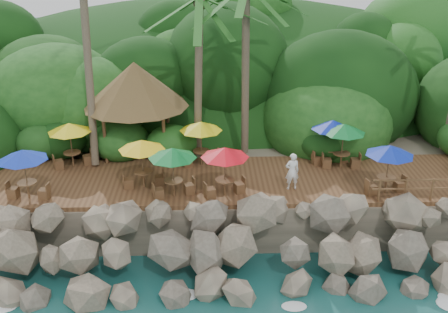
{
  "coord_description": "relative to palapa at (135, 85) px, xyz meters",
  "views": [
    {
      "loc": [
        -0.71,
        -15.85,
        12.74
      ],
      "look_at": [
        0.0,
        6.0,
        3.4
      ],
      "focal_mm": 42.94,
      "sensor_mm": 36.0,
      "label": 1
    }
  ],
  "objects": [
    {
      "name": "ground",
      "position": [
        4.19,
        -9.39,
        -5.79
      ],
      "size": [
        140.0,
        140.0,
        0.0
      ],
      "primitive_type": "plane",
      "color": "#19514F",
      "rests_on": "ground"
    },
    {
      "name": "land_base",
      "position": [
        4.19,
        6.61,
        -4.74
      ],
      "size": [
        32.0,
        25.2,
        2.1
      ],
      "primitive_type": "cube",
      "color": "gray",
      "rests_on": "ground"
    },
    {
      "name": "jungle_hill",
      "position": [
        4.19,
        14.11,
        -5.79
      ],
      "size": [
        44.8,
        28.0,
        15.4
      ],
      "primitive_type": "ellipsoid",
      "color": "#143811",
      "rests_on": "ground"
    },
    {
      "name": "seawall",
      "position": [
        4.19,
        -7.39,
        -4.64
      ],
      "size": [
        29.0,
        4.0,
        2.3
      ],
      "primitive_type": null,
      "color": "gray",
      "rests_on": "ground"
    },
    {
      "name": "terrace",
      "position": [
        4.19,
        -3.39,
        -3.59
      ],
      "size": [
        26.0,
        5.0,
        0.2
      ],
      "primitive_type": "cube",
      "color": "brown",
      "rests_on": "land_base"
    },
    {
      "name": "jungle_foliage",
      "position": [
        4.19,
        5.61,
        -5.79
      ],
      "size": [
        44.0,
        16.0,
        12.0
      ],
      "primitive_type": null,
      "color": "#143811",
      "rests_on": "ground"
    },
    {
      "name": "foam_line",
      "position": [
        4.19,
        -9.09,
        -5.76
      ],
      "size": [
        25.2,
        0.8,
        0.06
      ],
      "color": "white",
      "rests_on": "ground"
    },
    {
      "name": "palapa",
      "position": [
        0.0,
        0.0,
        0.0
      ],
      "size": [
        5.16,
        5.16,
        4.6
      ],
      "color": "brown",
      "rests_on": "ground"
    },
    {
      "name": "dining_clusters",
      "position": [
        4.92,
        -3.58,
        -1.67
      ],
      "size": [
        22.06,
        5.22,
        2.19
      ],
      "color": "brown",
      "rests_on": "terrace"
    },
    {
      "name": "railing",
      "position": [
        13.27,
        -5.74,
        -2.88
      ],
      "size": [
        6.1,
        0.1,
        1.0
      ],
      "color": "brown",
      "rests_on": "terrace"
    },
    {
      "name": "waiter",
      "position": [
        7.08,
        -4.48,
        -2.66
      ],
      "size": [
        0.65,
        0.47,
        1.67
      ],
      "primitive_type": "imported",
      "rotation": [
        0.0,
        0.0,
        3.27
      ],
      "color": "white",
      "rests_on": "terrace"
    }
  ]
}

